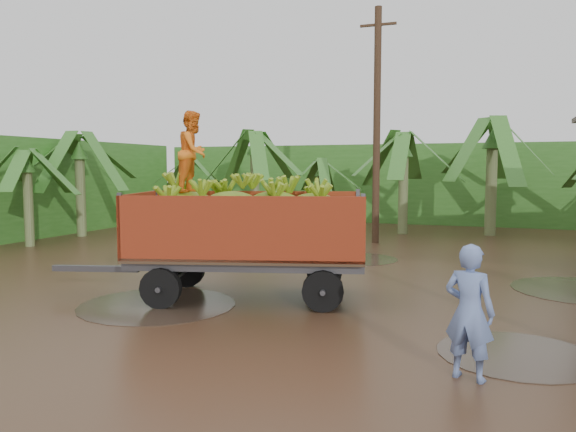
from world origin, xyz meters
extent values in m
plane|color=black|center=(0.00, 0.00, 0.00)|extent=(100.00, 100.00, 0.00)
cube|color=#2D661E|center=(-2.00, 16.00, 1.80)|extent=(22.00, 3.00, 3.60)
cube|color=#47474C|center=(-4.69, -1.86, 0.54)|extent=(1.72, 0.59, 0.12)
imported|color=orange|center=(-2.83, -1.18, 2.84)|extent=(0.64, 0.80, 1.59)
imported|color=#667EBA|center=(2.48, -3.96, 0.82)|extent=(0.69, 0.55, 1.65)
cylinder|color=#47301E|center=(-1.06, 7.82, 3.90)|extent=(0.24, 0.24, 7.79)
cube|color=#47301E|center=(-1.06, 7.82, 7.21)|extent=(1.20, 0.08, 0.08)
camera|label=1|loc=(2.74, -10.86, 2.54)|focal=35.00mm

